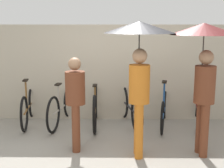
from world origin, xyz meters
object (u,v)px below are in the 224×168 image
at_px(parked_bicycle_4, 164,109).
at_px(pedestrian_center, 139,49).
at_px(parked_bicycle_5, 197,107).
at_px(parked_bicycle_1, 62,106).
at_px(parked_bicycle_0, 28,106).
at_px(parked_bicycle_2, 95,107).
at_px(pedestrian_trailing, 204,51).
at_px(parked_bicycle_3, 129,107).
at_px(pedestrian_leading, 75,98).

distance_m(parked_bicycle_4, pedestrian_center, 2.03).
bearing_deg(parked_bicycle_5, parked_bicycle_1, 102.62).
height_order(parked_bicycle_0, parked_bicycle_2, parked_bicycle_2).
xyz_separation_m(parked_bicycle_2, parked_bicycle_4, (1.40, -0.02, -0.03)).
bearing_deg(pedestrian_center, parked_bicycle_4, 64.89).
bearing_deg(parked_bicycle_4, pedestrian_trailing, -152.60).
bearing_deg(parked_bicycle_1, pedestrian_trailing, -111.59).
xyz_separation_m(parked_bicycle_1, parked_bicycle_3, (1.39, -0.04, 0.01)).
height_order(parked_bicycle_0, pedestrian_trailing, pedestrian_trailing).
height_order(parked_bicycle_5, pedestrian_leading, pedestrian_leading).
xyz_separation_m(parked_bicycle_0, parked_bicycle_5, (3.50, 0.01, 0.01)).
bearing_deg(pedestrian_center, parked_bicycle_1, 134.14).
relative_size(parked_bicycle_2, pedestrian_center, 0.84).
xyz_separation_m(parked_bicycle_0, pedestrian_trailing, (3.17, -1.42, 1.28)).
height_order(parked_bicycle_1, parked_bicycle_4, parked_bicycle_1).
distance_m(parked_bicycle_0, pedestrian_trailing, 3.70).
bearing_deg(pedestrian_trailing, parked_bicycle_4, 98.58).
xyz_separation_m(parked_bicycle_3, pedestrian_center, (0.08, -1.43, 1.30)).
xyz_separation_m(parked_bicycle_4, pedestrian_trailing, (0.38, -1.33, 1.30)).
bearing_deg(parked_bicycle_3, parked_bicycle_2, 78.49).
height_order(parked_bicycle_0, parked_bicycle_3, parked_bicycle_3).
distance_m(parked_bicycle_4, parked_bicycle_5, 0.71).
bearing_deg(pedestrian_leading, parked_bicycle_2, 73.87).
relative_size(pedestrian_leading, pedestrian_trailing, 0.74).
height_order(parked_bicycle_3, pedestrian_leading, pedestrian_leading).
height_order(parked_bicycle_2, pedestrian_trailing, pedestrian_trailing).
bearing_deg(parked_bicycle_0, pedestrian_leading, -145.56).
relative_size(parked_bicycle_5, pedestrian_center, 0.83).
relative_size(parked_bicycle_2, pedestrian_leading, 1.14).
distance_m(parked_bicycle_3, pedestrian_center, 1.93).
bearing_deg(pedestrian_leading, parked_bicycle_5, 24.38).
xyz_separation_m(parked_bicycle_0, parked_bicycle_4, (2.80, -0.08, -0.02)).
bearing_deg(parked_bicycle_1, pedestrian_center, -126.86).
distance_m(pedestrian_leading, pedestrian_center, 1.29).
xyz_separation_m(pedestrian_leading, pedestrian_center, (1.01, -0.13, 0.80)).
bearing_deg(pedestrian_center, parked_bicycle_0, 144.83).
bearing_deg(parked_bicycle_1, parked_bicycle_5, -81.53).
distance_m(parked_bicycle_4, pedestrian_leading, 2.13).
relative_size(parked_bicycle_0, pedestrian_center, 0.79).
bearing_deg(pedestrian_center, pedestrian_leading, 171.50).
relative_size(parked_bicycle_5, pedestrian_trailing, 0.84).
xyz_separation_m(parked_bicycle_3, parked_bicycle_5, (1.40, 0.06, -0.01)).
bearing_deg(parked_bicycle_3, parked_bicycle_0, 76.00).
distance_m(parked_bicycle_2, pedestrian_leading, 1.39).
bearing_deg(parked_bicycle_2, parked_bicycle_5, -90.05).
height_order(parked_bicycle_3, pedestrian_trailing, pedestrian_trailing).
bearing_deg(parked_bicycle_5, pedestrian_leading, 132.36).
relative_size(parked_bicycle_0, parked_bicycle_2, 0.95).
height_order(parked_bicycle_1, pedestrian_trailing, pedestrian_trailing).
height_order(parked_bicycle_3, parked_bicycle_4, parked_bicycle_3).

